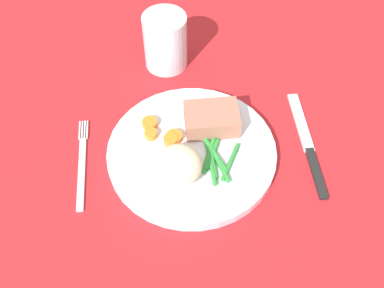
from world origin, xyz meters
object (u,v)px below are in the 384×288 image
Objects in this scene: dinner_plate at (192,151)px; water_glass at (166,45)px; knife at (308,145)px; meat_portion at (212,119)px; fork at (82,164)px.

water_glass is at bearing 96.96° from dinner_plate.
water_glass is at bearing 130.81° from knife.
knife is (14.66, -4.34, -3.03)cm from meat_portion.
dinner_plate is 5.86cm from meat_portion.
water_glass is (-20.66, 20.97, 4.03)cm from knife.
dinner_plate reaches higher than knife.
dinner_plate is 3.10× the size of meat_portion.
meat_portion reaches higher than knife.
dinner_plate is 21.12cm from water_glass.
meat_portion is at bearing 49.40° from dinner_plate.
meat_portion is 0.50× the size of fork.
meat_portion is 0.40× the size of knife.
fork is at bearing -124.27° from water_glass.
meat_portion is at bearing -70.18° from water_glass.
fork is at bearing 176.19° from knife.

